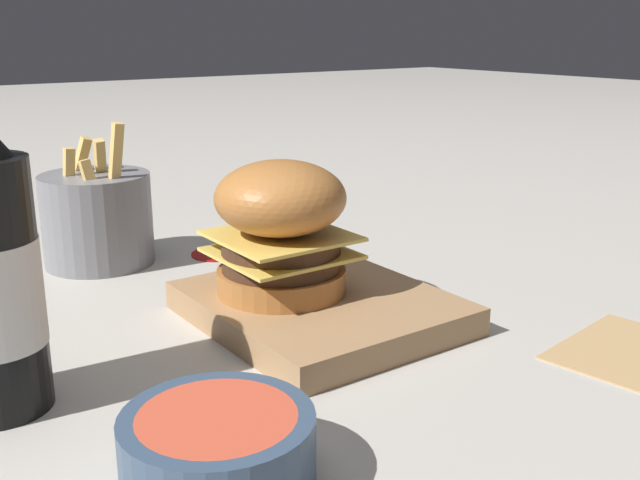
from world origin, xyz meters
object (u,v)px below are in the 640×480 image
Objects in this scene: serving_board at (320,308)px; fries_basket at (97,218)px; side_bowl at (218,447)px; burger at (281,227)px.

fries_basket reaches higher than serving_board.
fries_basket is 1.42× the size of side_bowl.
burger is at bearing 40.86° from serving_board.
fries_basket is at bearing -11.59° from side_bowl.
fries_basket reaches higher than side_bowl.
side_bowl is (-0.44, 0.09, -0.03)m from fries_basket.
side_bowl is (-0.19, 0.17, -0.06)m from burger.
burger is 1.06× the size of side_bowl.
side_bowl is at bearing 139.06° from burger.
serving_board is 0.30m from fries_basket.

